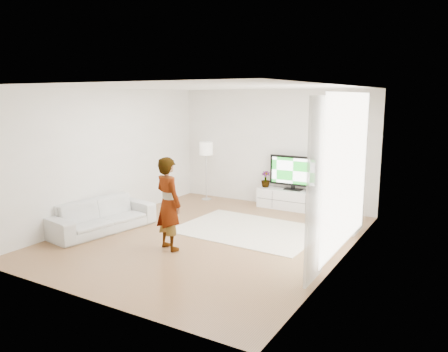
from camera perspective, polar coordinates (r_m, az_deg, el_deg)
The scene contains 17 objects.
floor at distance 8.39m, azimuth -2.03°, elevation -7.97°, with size 6.00×6.00×0.00m, color #936842.
ceiling at distance 7.96m, azimuth -2.17°, elevation 11.53°, with size 6.00×6.00×0.00m, color white.
wall_left at distance 9.62m, azimuth -14.78°, elevation 2.63°, with size 0.02×6.00×2.80m, color white.
wall_right at distance 7.06m, azimuth 15.30°, elevation -0.10°, with size 0.02×6.00×2.80m, color white.
wall_back at distance 10.69m, azimuth 6.57°, elevation 3.65°, with size 5.00×0.02×2.80m, color white.
wall_front at distance 5.80m, azimuth -18.22°, elevation -2.47°, with size 5.00×0.02×2.80m, color white.
window at distance 7.34m, azimuth 15.79°, elevation 0.67°, with size 0.01×2.60×2.50m, color white.
curtain_near at distance 6.15m, azimuth 11.93°, elevation -1.93°, with size 0.04×0.70×2.60m, color white.
curtain_far at distance 8.62m, azimuth 17.45°, elevation 1.30°, with size 0.04×0.70×2.60m, color white.
media_console at distance 10.45m, azimuth 8.90°, elevation -3.07°, with size 1.65×0.47×0.46m.
television at distance 10.34m, azimuth 9.06°, elevation 0.58°, with size 1.16×0.23×0.81m.
game_console at distance 10.15m, azimuth 12.74°, elevation -1.67°, with size 0.07×0.16×0.21m.
potted_plant at distance 10.63m, azimuth 5.45°, elevation -0.42°, with size 0.22×0.22×0.39m, color #3F7238.
rug at distance 8.81m, azimuth 3.27°, elevation -7.02°, with size 2.74×1.98×0.01m, color silver.
player at distance 7.57m, azimuth -7.27°, elevation -3.59°, with size 0.59×0.39×1.62m, color #334772.
sofa at distance 9.01m, azimuth -15.68°, elevation -5.00°, with size 2.12×0.83×0.62m, color silver.
floor_lamp at distance 11.14m, azimuth -2.35°, elevation 3.26°, with size 0.33×0.33×1.49m.
Camera 1 is at (4.28, -6.72, 2.63)m, focal length 35.00 mm.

